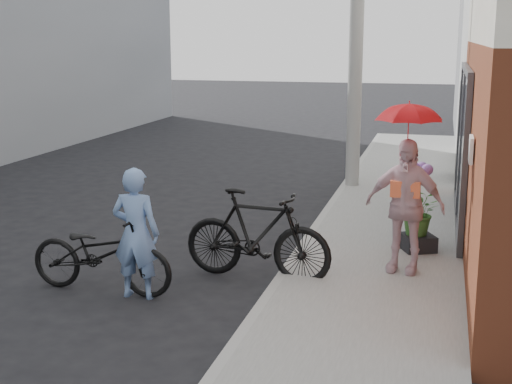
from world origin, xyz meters
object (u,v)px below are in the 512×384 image
at_px(officer, 136,233).
at_px(planter, 418,242).
at_px(bike_right, 257,235).
at_px(kimono_woman, 405,206).
at_px(utility_pole, 357,15).
at_px(bike_left, 101,254).

bearing_deg(officer, planter, -144.30).
relative_size(officer, planter, 3.75).
height_order(bike_right, kimono_woman, kimono_woman).
height_order(utility_pole, kimono_woman, utility_pole).
height_order(utility_pole, planter, utility_pole).
relative_size(bike_left, kimono_woman, 1.09).
distance_m(officer, bike_right, 1.59).
bearing_deg(bike_left, bike_right, -58.77).
distance_m(utility_pole, planter, 5.61).
distance_m(utility_pole, officer, 7.46).
relative_size(utility_pole, bike_right, 3.53).
bearing_deg(utility_pole, bike_right, -94.97).
height_order(bike_right, planter, bike_right).
bearing_deg(planter, utility_pole, 108.96).
xyz_separation_m(bike_left, planter, (3.71, 2.39, -0.26)).
xyz_separation_m(utility_pole, bike_right, (-0.50, -5.75, -2.90)).
relative_size(utility_pole, planter, 16.44).
bearing_deg(utility_pole, officer, -104.47).
xyz_separation_m(utility_pole, kimono_woman, (1.32, -5.27, -2.52)).
height_order(bike_left, bike_right, bike_right).
relative_size(bike_right, kimono_woman, 1.15).
bearing_deg(bike_right, officer, 134.07).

